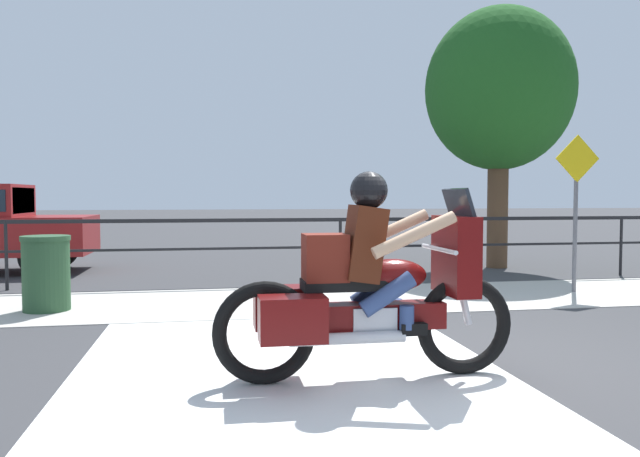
% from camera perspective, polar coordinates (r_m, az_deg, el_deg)
% --- Properties ---
extents(ground_plane, '(120.00, 120.00, 0.00)m').
position_cam_1_polar(ground_plane, '(5.50, 12.98, -12.00)').
color(ground_plane, '#38383A').
extents(sidewalk_band, '(44.00, 2.40, 0.01)m').
position_cam_1_polar(sidewalk_band, '(8.66, 4.12, -6.38)').
color(sidewalk_band, '#B7B2A8').
rests_on(sidewalk_band, ground).
extents(crosswalk_band, '(3.44, 6.00, 0.01)m').
position_cam_1_polar(crosswalk_band, '(4.93, -2.51, -13.64)').
color(crosswalk_band, silver).
rests_on(crosswalk_band, ground).
extents(fence_railing, '(36.00, 0.05, 1.06)m').
position_cam_1_polar(fence_railing, '(10.18, 1.87, -0.26)').
color(fence_railing, black).
rests_on(fence_railing, ground).
extents(motorcycle, '(2.37, 0.76, 1.60)m').
position_cam_1_polar(motorcycle, '(4.82, 4.36, -5.45)').
color(motorcycle, black).
rests_on(motorcycle, ground).
extents(trash_bin, '(0.58, 0.58, 0.93)m').
position_cam_1_polar(trash_bin, '(8.36, -23.75, -3.77)').
color(trash_bin, '#284C2D').
rests_on(trash_bin, ground).
extents(street_sign, '(0.68, 0.06, 2.30)m').
position_cam_1_polar(street_sign, '(9.81, 22.38, 2.90)').
color(street_sign, slate).
rests_on(street_sign, ground).
extents(tree_behind_sign, '(2.86, 2.86, 5.07)m').
position_cam_1_polar(tree_behind_sign, '(12.91, 16.08, 12.02)').
color(tree_behind_sign, brown).
rests_on(tree_behind_sign, ground).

